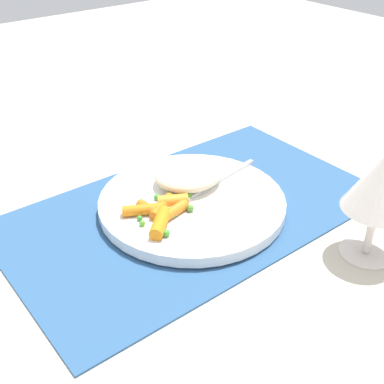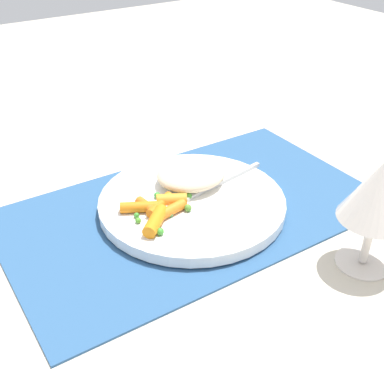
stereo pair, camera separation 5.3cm
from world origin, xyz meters
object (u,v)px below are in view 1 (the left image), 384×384
at_px(fork, 203,190).
at_px(wine_glass, 382,184).
at_px(plate, 192,203).
at_px(rice_mound, 189,174).
at_px(carrot_portion, 160,211).

xyz_separation_m(fork, wine_glass, (-0.09, 0.21, 0.08)).
xyz_separation_m(plate, rice_mound, (-0.02, -0.03, 0.02)).
distance_m(carrot_portion, fork, 0.08).
bearing_deg(plate, rice_mound, -121.18).
height_order(carrot_portion, fork, carrot_portion).
relative_size(plate, fork, 1.39).
distance_m(rice_mound, wine_glass, 0.27).
relative_size(plate, carrot_portion, 2.83).
bearing_deg(plate, wine_glass, 118.66).
xyz_separation_m(rice_mound, fork, (-0.00, 0.03, -0.01)).
xyz_separation_m(plate, fork, (-0.02, -0.00, 0.01)).
bearing_deg(fork, carrot_portion, 8.22).
bearing_deg(plate, fork, -170.99).
relative_size(plate, rice_mound, 2.56).
height_order(carrot_portion, wine_glass, wine_glass).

